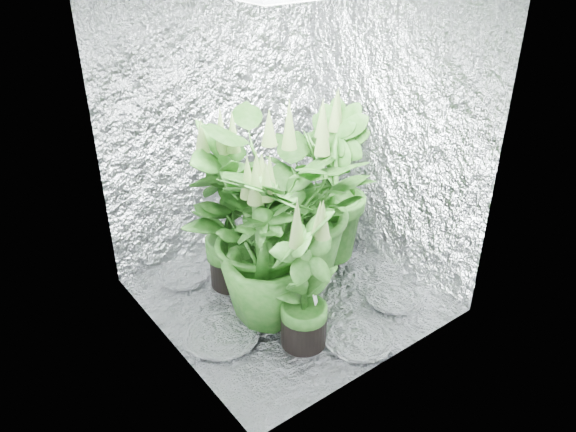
# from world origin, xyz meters

# --- Properties ---
(ground) EXTENTS (1.60, 1.60, 0.00)m
(ground) POSITION_xyz_m (0.00, 0.00, 0.00)
(ground) COLOR silver
(ground) RESTS_ON ground
(walls) EXTENTS (1.62, 1.62, 2.00)m
(walls) POSITION_xyz_m (0.00, 0.00, 1.00)
(walls) COLOR silver
(walls) RESTS_ON ground
(plant_a) EXTENTS (1.05, 1.05, 0.99)m
(plant_a) POSITION_xyz_m (-0.13, 0.10, 0.47)
(plant_a) COLOR black
(plant_a) RESTS_ON ground
(plant_b) EXTENTS (0.77, 0.77, 1.16)m
(plant_b) POSITION_xyz_m (-0.22, 0.32, 0.54)
(plant_b) COLOR black
(plant_b) RESTS_ON ground
(plant_c) EXTENTS (0.74, 0.74, 1.15)m
(plant_c) POSITION_xyz_m (0.51, 0.21, 0.53)
(plant_c) COLOR black
(plant_c) RESTS_ON ground
(plant_d) EXTENTS (0.70, 0.70, 1.04)m
(plant_d) POSITION_xyz_m (-0.23, -0.12, 0.47)
(plant_d) COLOR black
(plant_d) RESTS_ON ground
(plant_e) EXTENTS (1.27, 1.27, 1.21)m
(plant_e) POSITION_xyz_m (0.11, 0.07, 0.58)
(plant_e) COLOR black
(plant_e) RESTS_ON ground
(plant_f) EXTENTS (0.63, 0.63, 0.94)m
(plant_f) POSITION_xyz_m (-0.20, -0.41, 0.43)
(plant_f) COLOR black
(plant_f) RESTS_ON ground
(circulation_fan) EXTENTS (0.16, 0.30, 0.34)m
(circulation_fan) POSITION_xyz_m (0.61, 0.49, 0.15)
(circulation_fan) COLOR black
(circulation_fan) RESTS_ON ground
(plant_label) EXTENTS (0.05, 0.04, 0.07)m
(plant_label) POSITION_xyz_m (-0.15, -0.44, 0.30)
(plant_label) COLOR white
(plant_label) RESTS_ON plant_f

